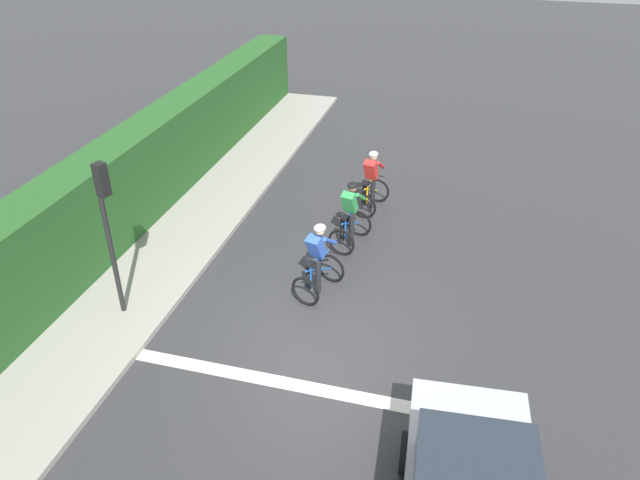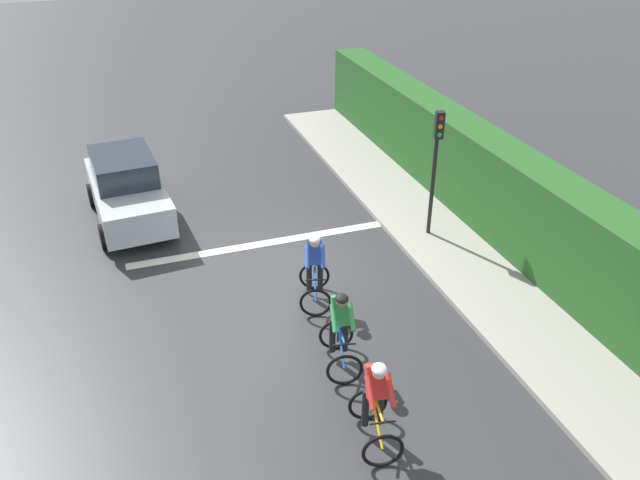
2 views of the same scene
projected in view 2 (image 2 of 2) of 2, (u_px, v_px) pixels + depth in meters
name	position (u px, v px, depth m)	size (l,w,h in m)	color
ground_plane	(284.00, 270.00, 15.05)	(80.00, 80.00, 0.00)	#333335
sidewalk_kerb	(494.00, 278.00, 14.64)	(2.80, 24.53, 0.12)	#9E998E
stone_wall_low	(529.00, 265.00, 14.81)	(0.44, 24.53, 0.47)	gray
hedge_wall	(547.00, 227.00, 14.41)	(1.10, 24.53, 2.38)	#265623
road_marking_stop_line	(269.00, 243.00, 16.15)	(7.00, 0.30, 0.01)	silver
cyclist_lead	(376.00, 404.00, 10.17)	(0.85, 1.18, 1.66)	black
cyclist_second	(340.00, 331.00, 11.78)	(0.88, 1.20, 1.66)	black
cyclist_mid	(315.00, 270.00, 13.58)	(0.97, 1.23, 1.66)	black
car_silver	(127.00, 189.00, 16.87)	(2.13, 4.22, 1.76)	#B7BCC1
traffic_light_near_crossing	(436.00, 156.00, 15.28)	(0.25, 0.31, 3.34)	black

